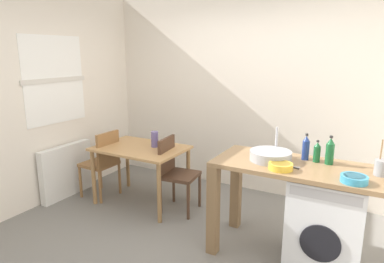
{
  "coord_description": "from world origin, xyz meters",
  "views": [
    {
      "loc": [
        1.49,
        -2.58,
        1.89
      ],
      "look_at": [
        -0.19,
        0.45,
        1.07
      ],
      "focal_mm": 31.21,
      "sensor_mm": 36.0,
      "label": 1
    }
  ],
  "objects": [
    {
      "name": "bottle_squat_brown",
      "position": [
        1.08,
        0.5,
        1.01
      ],
      "size": [
        0.06,
        0.06,
        0.2
      ],
      "color": "#19592D",
      "rests_on": "kitchen_counter"
    },
    {
      "name": "tap",
      "position": [
        0.7,
        0.52,
        1.06
      ],
      "size": [
        0.02,
        0.02,
        0.28
      ],
      "primitive_type": "cylinder",
      "color": "#B2B2B7",
      "rests_on": "kitchen_counter"
    },
    {
      "name": "wall_back",
      "position": [
        0.0,
        1.75,
        1.35
      ],
      "size": [
        4.6,
        0.1,
        2.7
      ],
      "primitive_type": "cube",
      "color": "silver",
      "rests_on": "ground_plane"
    },
    {
      "name": "radiator",
      "position": [
        -2.02,
        0.3,
        0.35
      ],
      "size": [
        0.1,
        0.8,
        0.7
      ],
      "primitive_type": "cube",
      "color": "white",
      "rests_on": "ground_plane"
    },
    {
      "name": "colander",
      "position": [
        1.42,
        0.12,
        0.95
      ],
      "size": [
        0.2,
        0.2,
        0.06
      ],
      "color": "teal",
      "rests_on": "kitchen_counter"
    },
    {
      "name": "kitchen_counter",
      "position": [
        0.75,
        0.34,
        0.76
      ],
      "size": [
        1.5,
        0.68,
        0.92
      ],
      "color": "olive",
      "rests_on": "ground_plane"
    },
    {
      "name": "scissors",
      "position": [
        0.92,
        0.24,
        0.92
      ],
      "size": [
        0.15,
        0.06,
        0.01
      ],
      "color": "#B2B2B7",
      "rests_on": "kitchen_counter"
    },
    {
      "name": "mixing_bowl",
      "position": [
        0.85,
        0.14,
        0.95
      ],
      "size": [
        0.2,
        0.2,
        0.06
      ],
      "color": "gold",
      "rests_on": "kitchen_counter"
    },
    {
      "name": "bottle_clear_small",
      "position": [
        1.19,
        0.49,
        1.04
      ],
      "size": [
        0.07,
        0.07,
        0.26
      ],
      "color": "#19592D",
      "rests_on": "kitchen_counter"
    },
    {
      "name": "wall_window_side",
      "position": [
        -2.15,
        0.0,
        1.35
      ],
      "size": [
        0.12,
        3.8,
        2.7
      ],
      "color": "silver",
      "rests_on": "ground_plane"
    },
    {
      "name": "vase",
      "position": [
        -0.86,
        0.71,
        0.84
      ],
      "size": [
        0.09,
        0.09,
        0.2
      ],
      "primitive_type": "cylinder",
      "color": "slate",
      "rests_on": "dining_table"
    },
    {
      "name": "sink_basin",
      "position": [
        0.7,
        0.34,
        0.97
      ],
      "size": [
        0.38,
        0.38,
        0.09
      ],
      "primitive_type": "cylinder",
      "color": "#9EA0A5",
      "rests_on": "kitchen_counter"
    },
    {
      "name": "washing_machine",
      "position": [
        1.23,
        0.33,
        0.43
      ],
      "size": [
        0.6,
        0.61,
        0.86
      ],
      "color": "silver",
      "rests_on": "ground_plane"
    },
    {
      "name": "chair_opposite",
      "position": [
        -0.54,
        0.65,
        0.51
      ],
      "size": [
        0.44,
        0.44,
        0.9
      ],
      "rotation": [
        0.0,
        0.0,
        -1.46
      ],
      "color": "#4C3323",
      "rests_on": "ground_plane"
    },
    {
      "name": "dining_table",
      "position": [
        -1.01,
        0.61,
        0.64
      ],
      "size": [
        1.1,
        0.76,
        0.74
      ],
      "color": "tan",
      "rests_on": "ground_plane"
    },
    {
      "name": "ground_plane",
      "position": [
        0.0,
        0.0,
        0.0
      ],
      "size": [
        5.46,
        5.46,
        0.0
      ],
      "primitive_type": "plane",
      "color": "slate"
    },
    {
      "name": "chair_person_seat",
      "position": [
        -1.56,
        0.51,
        0.51
      ],
      "size": [
        0.41,
        0.41,
        0.9
      ],
      "rotation": [
        0.0,
        0.0,
        1.55
      ],
      "color": "olive",
      "rests_on": "ground_plane"
    },
    {
      "name": "utensil_crock",
      "position": [
        1.6,
        0.39,
        0.99
      ],
      "size": [
        0.11,
        0.11,
        0.3
      ],
      "color": "gray",
      "rests_on": "kitchen_counter"
    },
    {
      "name": "bottle_tall_green",
      "position": [
        0.98,
        0.52,
        1.03
      ],
      "size": [
        0.06,
        0.06,
        0.25
      ],
      "color": "navy",
      "rests_on": "kitchen_counter"
    }
  ]
}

